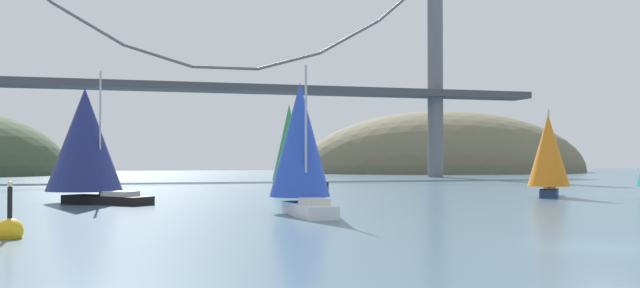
{
  "coord_description": "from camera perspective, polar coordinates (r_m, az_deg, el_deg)",
  "views": [
    {
      "loc": [
        -17.56,
        -22.6,
        3.32
      ],
      "look_at": [
        0.0,
        38.17,
        4.63
      ],
      "focal_mm": 39.89,
      "sensor_mm": 36.0,
      "label": 1
    }
  ],
  "objects": [
    {
      "name": "ground_plane",
      "position": [
        28.82,
        21.79,
        -7.72
      ],
      "size": [
        360.0,
        360.0,
        0.0
      ],
      "primitive_type": "plane",
      "color": "#426075"
    },
    {
      "name": "headland_right",
      "position": [
        175.69,
        10.09,
        -2.25
      ],
      "size": [
        73.43,
        44.0,
        29.9
      ],
      "primitive_type": "ellipsoid",
      "color": "#6B664C",
      "rests_on": "ground_plane"
    },
    {
      "name": "suspension_bridge",
      "position": [
        119.65,
        -7.61,
        5.22
      ],
      "size": [
        112.41,
        6.0,
        37.33
      ],
      "color": "slate",
      "rests_on": "ground_plane"
    },
    {
      "name": "sailboat_green_sail",
      "position": [
        75.1,
        -2.4,
        -0.13
      ],
      "size": [
        7.35,
        5.68,
        9.45
      ],
      "color": "black",
      "rests_on": "ground_plane"
    },
    {
      "name": "sailboat_navy_sail",
      "position": [
        55.94,
        -18.28,
        0.17
      ],
      "size": [
        8.91,
        8.99,
        9.82
      ],
      "color": "black",
      "rests_on": "ground_plane"
    },
    {
      "name": "sailboat_blue_spinnaker",
      "position": [
        42.9,
        -1.56,
        -0.1
      ],
      "size": [
        3.72,
        7.05,
        8.85
      ],
      "color": "white",
      "rests_on": "ground_plane"
    },
    {
      "name": "sailboat_orange_sail",
      "position": [
        64.05,
        17.85,
        -0.71
      ],
      "size": [
        5.77,
        6.63,
        7.63
      ],
      "color": "navy",
      "rests_on": "ground_plane"
    },
    {
      "name": "channel_buoy",
      "position": [
        32.46,
        -23.64,
        -6.31
      ],
      "size": [
        1.1,
        1.1,
        2.64
      ],
      "color": "gold",
      "rests_on": "ground_plane"
    }
  ]
}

